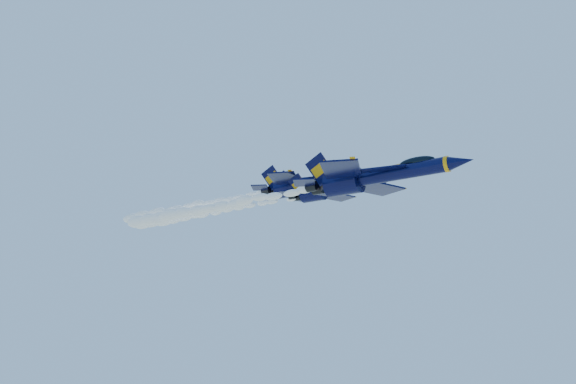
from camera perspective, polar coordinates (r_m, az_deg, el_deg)
The scene contains 6 objects.
jet_lead at distance 64.47m, azimuth 8.80°, elevation 1.62°, with size 19.67×16.13×7.31m.
smoke_trail_jet_lead at distance 77.03m, azimuth -7.77°, elevation -1.55°, with size 31.57×2.03×1.83m, color white.
jet_second at distance 76.44m, azimuth 4.58°, elevation 0.30°, with size 15.39×12.63×5.72m.
smoke_trail_jet_second at distance 88.82m, azimuth -8.19°, elevation -2.07°, with size 31.57×1.59×1.43m, color white.
jet_third at distance 82.92m, azimuth 2.30°, elevation 0.92°, with size 18.78×15.41×6.98m.
smoke_trail_jet_third at distance 96.73m, azimuth -9.90°, elevation -1.48°, with size 31.57×1.94×1.75m, color white.
Camera 1 is at (38.86, -67.73, 130.27)m, focal length 35.00 mm.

